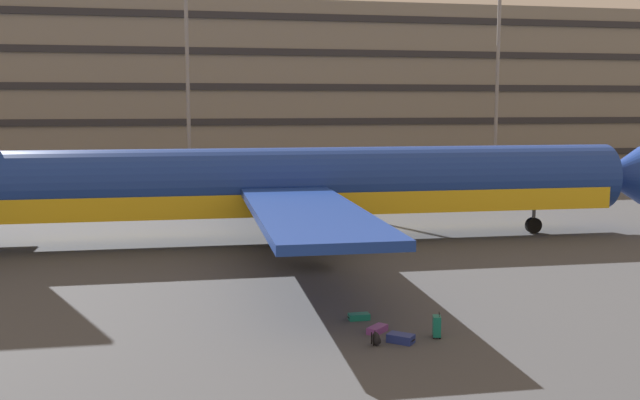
{
  "coord_description": "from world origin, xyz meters",
  "views": [
    {
      "loc": [
        -2.76,
        -37.78,
        7.34
      ],
      "look_at": [
        3.8,
        -5.66,
        3.0
      ],
      "focal_mm": 40.78,
      "sensor_mm": 36.0,
      "label": 1
    }
  ],
  "objects": [
    {
      "name": "ground_plane",
      "position": [
        0.0,
        0.0,
        0.0
      ],
      "size": [
        600.0,
        600.0,
        0.0
      ],
      "primitive_type": "plane",
      "color": "#424449"
    },
    {
      "name": "terminal_structure",
      "position": [
        0.0,
        49.37,
        9.14
      ],
      "size": [
        122.52,
        20.14,
        18.28
      ],
      "color": "gray",
      "rests_on": "ground_plane"
    },
    {
      "name": "airliner",
      "position": [
        3.43,
        0.31,
        3.03
      ],
      "size": [
        41.79,
        33.81,
        10.54
      ],
      "color": "navy",
      "rests_on": "ground_plane"
    },
    {
      "name": "light_mast_left",
      "position": [
        -1.13,
        31.72,
        13.45
      ],
      "size": [
        1.8,
        0.5,
        23.47
      ],
      "color": "gray",
      "rests_on": "ground_plane"
    },
    {
      "name": "light_mast_center_left",
      "position": [
        29.81,
        31.72,
        12.22
      ],
      "size": [
        1.8,
        0.5,
        21.09
      ],
      "color": "gray",
      "rests_on": "ground_plane"
    },
    {
      "name": "suitcase_black",
      "position": [
        3.6,
        -15.89,
        0.11
      ],
      "size": [
        0.83,
        0.81,
        0.21
      ],
      "color": "#72388C",
      "rests_on": "ground_plane"
    },
    {
      "name": "suitcase_navy",
      "position": [
        4.05,
        -16.98,
        0.13
      ],
      "size": [
        0.91,
        0.87,
        0.27
      ],
      "color": "navy",
      "rests_on": "ground_plane"
    },
    {
      "name": "suitcase_red",
      "position": [
        5.31,
        -16.74,
        0.37
      ],
      "size": [
        0.34,
        0.45,
        0.81
      ],
      "color": "#147266",
      "rests_on": "ground_plane"
    },
    {
      "name": "suitcase_scuffed",
      "position": [
        3.38,
        -14.41,
        0.11
      ],
      "size": [
        0.75,
        0.38,
        0.22
      ],
      "color": "#147266",
      "rests_on": "ground_plane"
    },
    {
      "name": "backpack_upright",
      "position": [
        3.22,
        -17.11,
        0.21
      ],
      "size": [
        0.29,
        0.37,
        0.48
      ],
      "color": "black",
      "rests_on": "ground_plane"
    }
  ]
}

